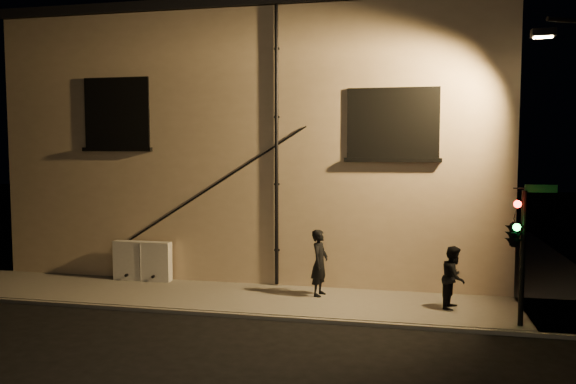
% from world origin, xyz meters
% --- Properties ---
extents(ground, '(90.00, 90.00, 0.00)m').
position_xyz_m(ground, '(0.00, 0.00, 0.00)').
color(ground, black).
extents(sidewalk, '(21.00, 16.00, 0.12)m').
position_xyz_m(sidewalk, '(1.22, 4.39, 0.06)').
color(sidewalk, slate).
rests_on(sidewalk, ground).
extents(building, '(16.20, 12.23, 8.80)m').
position_xyz_m(building, '(-3.00, 8.99, 4.40)').
color(building, beige).
rests_on(building, ground).
extents(utility_cabinet, '(1.88, 0.32, 1.23)m').
position_xyz_m(utility_cabinet, '(-6.09, 2.70, 0.74)').
color(utility_cabinet, silver).
rests_on(utility_cabinet, sidewalk).
extents(pedestrian_a, '(0.57, 0.76, 1.87)m').
position_xyz_m(pedestrian_a, '(-0.35, 2.04, 1.06)').
color(pedestrian_a, black).
rests_on(pedestrian_a, sidewalk).
extents(pedestrian_b, '(0.83, 0.94, 1.63)m').
position_xyz_m(pedestrian_b, '(3.25, 1.51, 0.94)').
color(pedestrian_b, black).
rests_on(pedestrian_b, sidewalk).
extents(traffic_signal, '(1.31, 1.96, 3.32)m').
position_xyz_m(traffic_signal, '(4.48, 0.23, 2.35)').
color(traffic_signal, black).
rests_on(traffic_signal, sidewalk).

